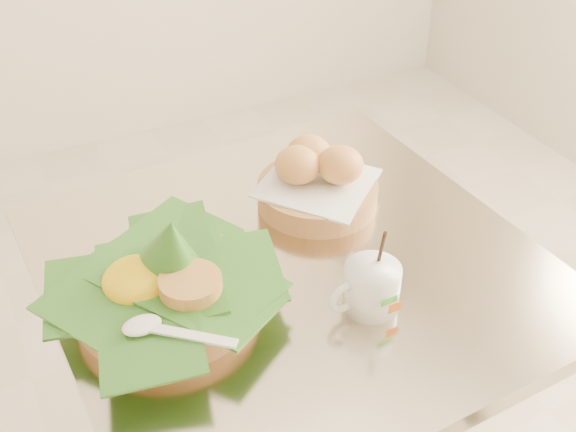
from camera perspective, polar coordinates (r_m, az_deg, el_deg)
name	(u,v)px	position (r m, az deg, el deg)	size (l,w,h in m)	color
cafe_table	(292,361)	(1.24, 0.35, -11.41)	(0.73, 0.73, 0.75)	gray
rice_basket	(165,282)	(0.99, -9.70, -5.17)	(0.32, 0.32, 0.16)	tan
bread_basket	(317,181)	(1.18, 2.27, 2.79)	(0.24, 0.24, 0.10)	tan
coffee_mug	(370,286)	(0.99, 6.53, -5.55)	(0.11, 0.08, 0.13)	white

